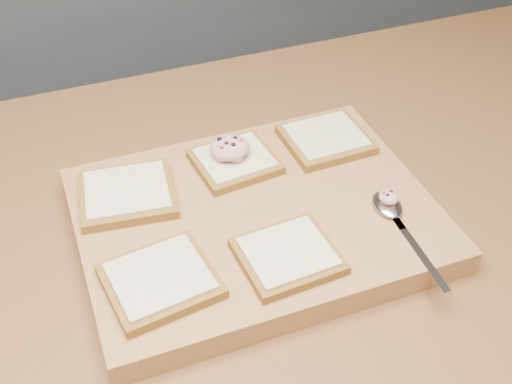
{
  "coord_description": "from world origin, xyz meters",
  "views": [
    {
      "loc": [
        -0.24,
        -0.64,
        1.51
      ],
      "look_at": [
        -0.02,
        -0.05,
        0.97
      ],
      "focal_mm": 45.0,
      "sensor_mm": 36.0,
      "label": 1
    }
  ],
  "objects_px": {
    "bread_far_center": "(235,161)",
    "spoon": "(392,212)",
    "tuna_salad_dollop": "(230,147)",
    "cutting_board": "(256,219)"
  },
  "relations": [
    {
      "from": "bread_far_center",
      "to": "spoon",
      "type": "bearing_deg",
      "value": -47.39
    },
    {
      "from": "tuna_salad_dollop",
      "to": "spoon",
      "type": "distance_m",
      "value": 0.24
    },
    {
      "from": "cutting_board",
      "to": "bread_far_center",
      "type": "height_order",
      "value": "bread_far_center"
    },
    {
      "from": "cutting_board",
      "to": "tuna_salad_dollop",
      "type": "relative_size",
      "value": 8.09
    },
    {
      "from": "tuna_salad_dollop",
      "to": "spoon",
      "type": "relative_size",
      "value": 0.31
    },
    {
      "from": "cutting_board",
      "to": "spoon",
      "type": "relative_size",
      "value": 2.54
    },
    {
      "from": "cutting_board",
      "to": "bread_far_center",
      "type": "relative_size",
      "value": 3.83
    },
    {
      "from": "cutting_board",
      "to": "tuna_salad_dollop",
      "type": "bearing_deg",
      "value": 90.13
    },
    {
      "from": "cutting_board",
      "to": "bread_far_center",
      "type": "bearing_deg",
      "value": 87.09
    },
    {
      "from": "cutting_board",
      "to": "tuna_salad_dollop",
      "type": "height_order",
      "value": "tuna_salad_dollop"
    }
  ]
}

